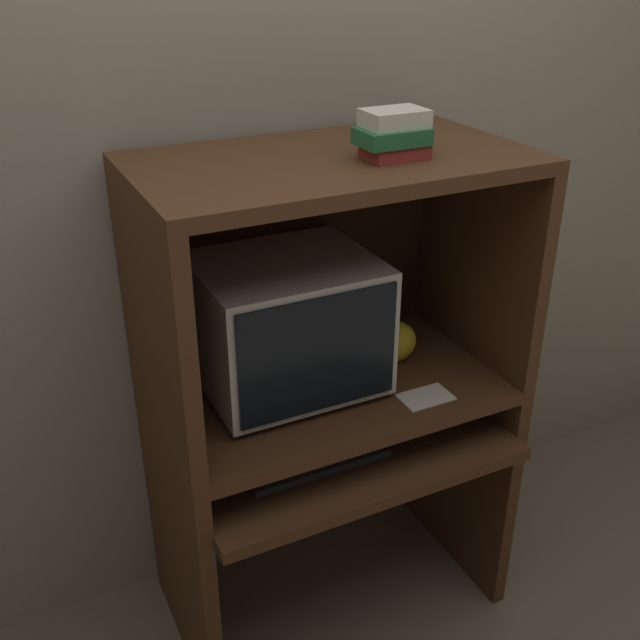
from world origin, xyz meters
TOP-DOWN VIEW (x-y plane):
  - wall_back at (0.00, 0.62)m, footprint 6.00×0.06m
  - desk_base at (0.00, 0.24)m, footprint 0.97×0.62m
  - desk_monitor_shelf at (0.00, 0.28)m, footprint 0.97×0.56m
  - hutch_upper at (0.00, 0.31)m, footprint 0.97×0.56m
  - crt_monitor at (-0.11, 0.32)m, footprint 0.46×0.40m
  - keyboard at (-0.11, 0.16)m, footprint 0.39×0.15m
  - mouse at (0.15, 0.17)m, footprint 0.07×0.05m
  - snack_bag at (0.21, 0.31)m, footprint 0.15×0.11m
  - book_stack at (0.12, 0.20)m, footprint 0.16×0.11m
  - paper_card at (0.20, 0.10)m, footprint 0.14×0.09m

SIDE VIEW (x-z plane):
  - desk_base at x=0.00m, z-range 0.10..0.74m
  - keyboard at x=-0.11m, z-range 0.64..0.67m
  - mouse at x=0.15m, z-range 0.65..0.68m
  - desk_monitor_shelf at x=0.00m, z-range 0.69..0.83m
  - paper_card at x=0.20m, z-range 0.79..0.79m
  - snack_bag at x=0.21m, z-range 0.79..0.91m
  - crt_monitor at x=-0.11m, z-range 0.80..1.16m
  - hutch_upper at x=0.00m, z-range 0.89..1.53m
  - wall_back at x=0.00m, z-range 0.00..2.60m
  - book_stack at x=0.12m, z-range 1.42..1.54m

